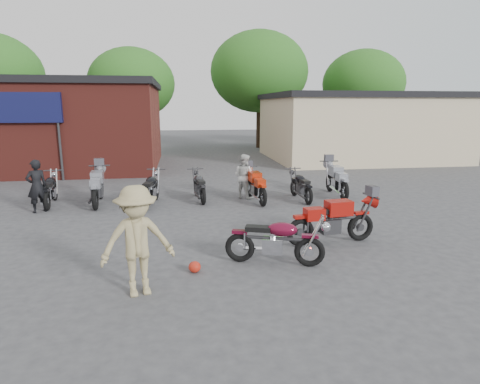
{
  "coord_description": "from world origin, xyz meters",
  "views": [
    {
      "loc": [
        -1.79,
        -7.55,
        3.07
      ],
      "look_at": [
        -0.31,
        2.4,
        0.9
      ],
      "focal_mm": 30.0,
      "sensor_mm": 36.0,
      "label": 1
    }
  ],
  "objects": [
    {
      "name": "helmet",
      "position": [
        -1.6,
        -0.45,
        0.11
      ],
      "size": [
        0.24,
        0.24,
        0.21
      ],
      "primitive_type": "ellipsoid",
      "rotation": [
        0.0,
        0.0,
        -0.05
      ],
      "color": "#B02212",
      "rests_on": "ground"
    },
    {
      "name": "person_tan",
      "position": [
        -2.53,
        -1.2,
        0.92
      ],
      "size": [
        1.33,
        0.97,
        1.84
      ],
      "primitive_type": "imported",
      "rotation": [
        0.0,
        0.0,
        0.26
      ],
      "color": "tan",
      "rests_on": "ground"
    },
    {
      "name": "tree_2",
      "position": [
        4.0,
        22.0,
        4.4
      ],
      "size": [
        7.04,
        7.04,
        8.8
      ],
      "primitive_type": null,
      "color": "#245917",
      "rests_on": "ground"
    },
    {
      "name": "ground",
      "position": [
        0.0,
        0.0,
        0.0
      ],
      "size": [
        90.0,
        90.0,
        0.0
      ],
      "primitive_type": "plane",
      "color": "#3A3A3D"
    },
    {
      "name": "sportbike",
      "position": [
        1.56,
        0.74,
        0.59
      ],
      "size": [
        2.11,
        0.89,
        1.19
      ],
      "primitive_type": null,
      "rotation": [
        0.0,
        0.0,
        0.11
      ],
      "color": "#AC140E",
      "rests_on": "ground"
    },
    {
      "name": "row_bike_2",
      "position": [
        -2.75,
        5.05,
        0.56
      ],
      "size": [
        0.93,
        2.02,
        1.13
      ],
      "primitive_type": null,
      "rotation": [
        0.0,
        0.0,
        1.42
      ],
      "color": "black",
      "rests_on": "ground"
    },
    {
      "name": "row_bike_0",
      "position": [
        -5.87,
        5.48,
        0.55
      ],
      "size": [
        0.86,
        1.96,
        1.1
      ],
      "primitive_type": null,
      "rotation": [
        0.0,
        0.0,
        1.7
      ],
      "color": "black",
      "rests_on": "ground"
    },
    {
      "name": "stucco_building",
      "position": [
        8.5,
        15.0,
        1.75
      ],
      "size": [
        10.0,
        8.0,
        3.5
      ],
      "primitive_type": "cube",
      "color": "#C3B28B",
      "rests_on": "ground"
    },
    {
      "name": "row_bike_3",
      "position": [
        -1.21,
        5.49,
        0.52
      ],
      "size": [
        0.8,
        1.86,
        1.04
      ],
      "primitive_type": null,
      "rotation": [
        0.0,
        0.0,
        1.69
      ],
      "color": "#27272A",
      "rests_on": "ground"
    },
    {
      "name": "person_dark",
      "position": [
        -5.96,
        4.61,
        0.78
      ],
      "size": [
        0.68,
        0.63,
        1.56
      ],
      "primitive_type": "imported",
      "rotation": [
        0.0,
        0.0,
        3.73
      ],
      "color": "black",
      "rests_on": "ground"
    },
    {
      "name": "vintage_motorcycle",
      "position": [
        0.01,
        -0.29,
        0.55
      ],
      "size": [
        1.99,
        1.2,
        1.1
      ],
      "primitive_type": null,
      "rotation": [
        0.0,
        0.0,
        -0.33
      ],
      "color": "#5B0B22",
      "rests_on": "ground"
    },
    {
      "name": "row_bike_5",
      "position": [
        2.11,
        5.0,
        0.53
      ],
      "size": [
        0.72,
        1.86,
        1.05
      ],
      "primitive_type": null,
      "rotation": [
        0.0,
        0.0,
        1.64
      ],
      "color": "black",
      "rests_on": "ground"
    },
    {
      "name": "row_bike_4",
      "position": [
        0.6,
        5.06,
        0.57
      ],
      "size": [
        0.85,
        2.02,
        1.14
      ],
      "primitive_type": null,
      "rotation": [
        0.0,
        0.0,
        1.68
      ],
      "color": "red",
      "rests_on": "ground"
    },
    {
      "name": "brick_building",
      "position": [
        -9.0,
        14.0,
        2.0
      ],
      "size": [
        12.0,
        8.0,
        4.0
      ],
      "primitive_type": "cube",
      "color": "maroon",
      "rests_on": "ground"
    },
    {
      "name": "tree_3",
      "position": [
        12.0,
        22.0,
        3.8
      ],
      "size": [
        6.08,
        6.08,
        7.6
      ],
      "primitive_type": null,
      "color": "#245917",
      "rests_on": "ground"
    },
    {
      "name": "row_bike_6",
      "position": [
        3.51,
        5.41,
        0.61
      ],
      "size": [
        0.83,
        2.16,
        1.23
      ],
      "primitive_type": null,
      "rotation": [
        0.0,
        0.0,
        1.51
      ],
      "color": "#91959F",
      "rests_on": "ground"
    },
    {
      "name": "row_bike_1",
      "position": [
        -4.43,
        5.4,
        0.62
      ],
      "size": [
        0.88,
        2.19,
        1.24
      ],
      "primitive_type": null,
      "rotation": [
        0.0,
        0.0,
        1.66
      ],
      "color": "gray",
      "rests_on": "ground"
    },
    {
      "name": "person_light",
      "position": [
        0.29,
        5.56,
        0.75
      ],
      "size": [
        0.92,
        0.91,
        1.49
      ],
      "primitive_type": "imported",
      "rotation": [
        0.0,
        0.0,
        2.37
      ],
      "color": "beige",
      "rests_on": "ground"
    },
    {
      "name": "tree_1",
      "position": [
        -5.0,
        22.0,
        3.7
      ],
      "size": [
        5.92,
        5.92,
        7.4
      ],
      "primitive_type": null,
      "color": "#245917",
      "rests_on": "ground"
    }
  ]
}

